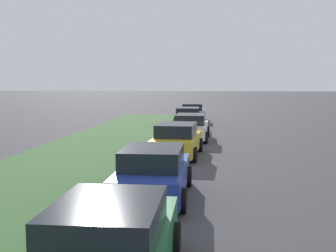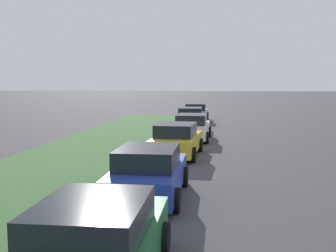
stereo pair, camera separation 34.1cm
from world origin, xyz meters
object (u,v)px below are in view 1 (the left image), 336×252
parked_car_blue (153,173)px  parked_car_silver (193,112)px  parked_car_black (188,118)px  parked_car_white (191,127)px  parked_car_green (110,246)px  parked_car_yellow (177,140)px

parked_car_blue → parked_car_silver: 23.68m
parked_car_black → parked_car_silver: (5.43, -0.05, 0.00)m
parked_car_white → parked_car_black: size_ratio=0.99×
parked_car_green → parked_car_yellow: size_ratio=0.99×
parked_car_white → parked_car_black: bearing=6.3°
parked_car_silver → parked_car_yellow: bearing=-179.6°
parked_car_white → parked_car_silver: 11.59m
parked_car_white → parked_car_black: (6.15, 0.58, 0.00)m
parked_car_blue → parked_car_silver: size_ratio=1.00×
parked_car_blue → parked_car_black: same height
parked_car_white → parked_car_yellow: bearing=177.9°
parked_car_black → parked_car_white: bearing=-177.0°
parked_car_white → parked_car_green: bearing=-179.8°
parked_car_green → parked_car_yellow: bearing=-0.7°
parked_car_yellow → parked_car_black: 11.53m
parked_car_yellow → parked_car_black: size_ratio=1.00×
parked_car_blue → parked_car_yellow: 6.72m
parked_car_silver → parked_car_green: bearing=-179.8°
parked_car_blue → parked_car_silver: same height
parked_car_green → parked_car_silver: size_ratio=1.00×
parked_car_blue → parked_car_black: bearing=0.2°
parked_car_green → parked_car_yellow: 12.03m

